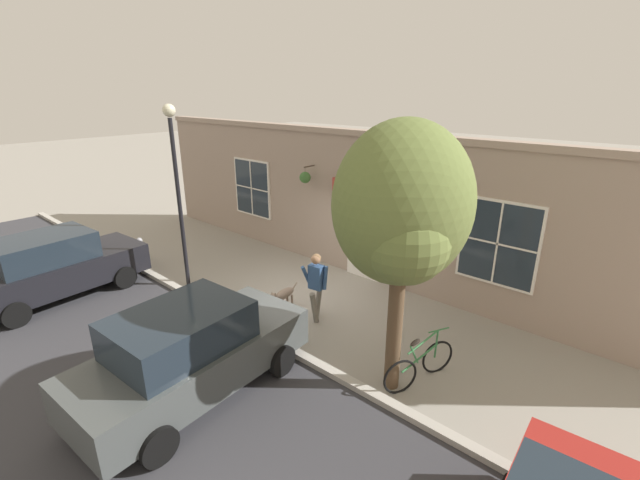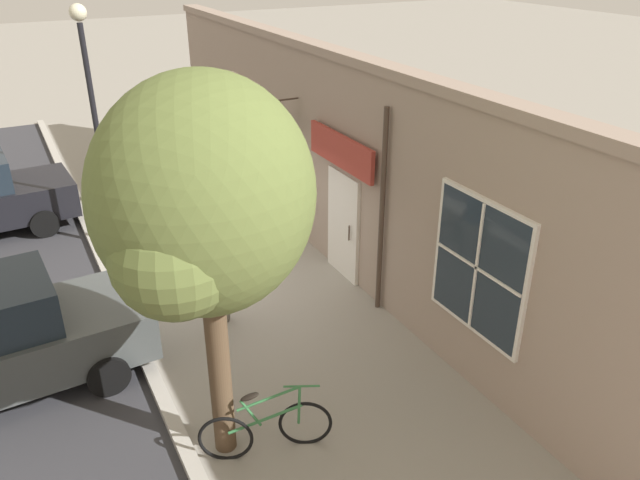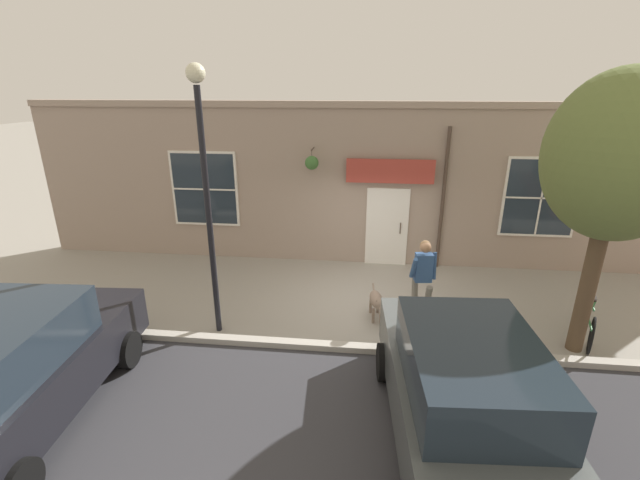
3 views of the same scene
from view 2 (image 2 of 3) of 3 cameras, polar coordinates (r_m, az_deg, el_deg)
ground_plane at (r=12.05m, az=-8.16°, el=-4.30°), size 90.00×90.00×0.00m
storefront_facade at (r=12.03m, az=1.77°, el=7.06°), size 0.95×18.00×4.22m
pedestrian_walking at (r=10.45m, az=-9.36°, el=-3.07°), size 0.69×0.55×1.69m
dog_on_leash at (r=11.46m, az=-11.78°, el=-3.92°), size 1.10×0.34×0.64m
street_tree_by_curb at (r=6.76m, az=-10.88°, el=2.97°), size 2.46×2.22×4.89m
leaning_bicycle at (r=8.36m, az=-4.94°, el=-16.76°), size 1.67×0.57×1.01m
street_lamp at (r=13.20m, az=-20.15°, el=12.17°), size 0.32×0.32×4.93m
fire_hydrant at (r=16.63m, az=-20.17°, el=4.60°), size 0.34×0.20×0.77m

